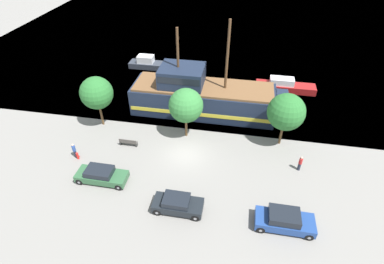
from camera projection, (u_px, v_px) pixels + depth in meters
The scene contains 15 objects.
ground_plane at pixel (186, 153), 29.68m from camera, with size 160.00×160.00×0.00m, color gray.
water_surface at pixel (226, 18), 63.94m from camera, with size 80.00×80.00×0.00m, color #33566B.
pirate_ship at pixel (202, 96), 34.49m from camera, with size 17.58×4.96×10.88m.
moored_boat_dockside at pixel (284, 86), 39.20m from camera, with size 7.62×1.90×1.72m.
moored_boat_outer at pixel (148, 63), 44.62m from camera, with size 5.81×1.93×1.83m.
parked_car_curb_front at pixel (178, 204), 23.84m from camera, with size 4.01×1.78×1.41m.
parked_car_curb_mid at pixel (284, 220), 22.56m from camera, with size 4.42×1.91×1.57m.
parked_car_curb_rear at pixel (101, 175), 26.39m from camera, with size 4.51×1.79×1.37m.
fire_hydrant at pixel (77, 155), 28.84m from camera, with size 0.42×0.25×0.76m.
bench_promenade_east at pixel (128, 142), 30.36m from camera, with size 1.82×0.45×0.85m.
pedestrian_walking_near at pixel (74, 151), 28.79m from camera, with size 0.32×0.32×1.62m.
pedestrian_walking_far at pixel (300, 163), 27.40m from camera, with size 0.32×0.32×1.60m.
tree_row_east at pixel (97, 93), 31.15m from camera, with size 3.44×3.44×5.73m.
tree_row_mideast at pixel (186, 106), 29.66m from camera, with size 3.47×3.47×5.52m.
tree_row_midwest at pixel (286, 112), 28.60m from camera, with size 3.64×3.64×5.68m.
Camera 1 is at (4.52, -21.72, 19.83)m, focal length 28.00 mm.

